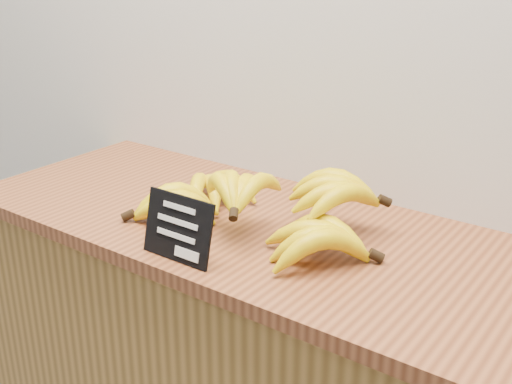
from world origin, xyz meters
name	(u,v)px	position (x,y,z in m)	size (l,w,h in m)	color
counter_top	(270,232)	(-0.02, 2.75, 0.92)	(1.37, 0.54, 0.03)	brown
chalkboard_sign	(178,228)	(-0.08, 2.53, 0.99)	(0.15, 0.01, 0.12)	black
banana_pile	(256,206)	(-0.03, 2.71, 0.98)	(0.56, 0.32, 0.12)	yellow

